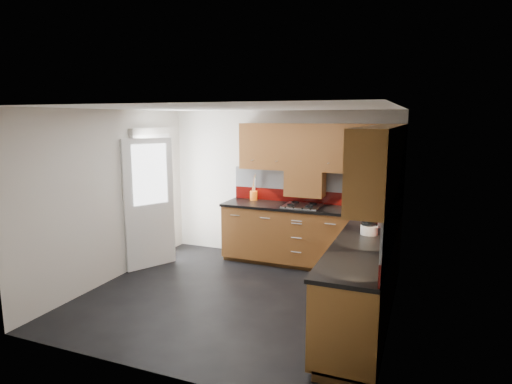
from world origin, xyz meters
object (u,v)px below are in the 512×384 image
at_px(utensil_pot, 254,194).
at_px(toaster, 376,204).
at_px(gas_hob, 302,206).
at_px(food_processor, 370,222).

bearing_deg(utensil_pot, toaster, -2.36).
bearing_deg(gas_hob, utensil_pot, 166.04).
bearing_deg(toaster, utensil_pot, 177.64).
xyz_separation_m(utensil_pot, toaster, (1.97, -0.08, -0.01)).
xyz_separation_m(gas_hob, utensil_pot, (-0.89, 0.22, 0.08)).
bearing_deg(gas_hob, food_processor, -46.85).
height_order(utensil_pot, food_processor, utensil_pot).
bearing_deg(food_processor, toaster, 93.24).
bearing_deg(toaster, gas_hob, -172.66).
bearing_deg(food_processor, utensil_pot, 144.55).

